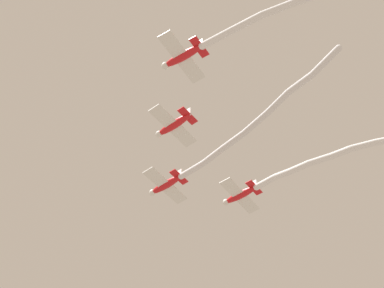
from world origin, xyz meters
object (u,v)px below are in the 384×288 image
(airplane_right_wing, at_px, (240,195))
(airplane_slot, at_px, (182,56))
(airplane_left_wing, at_px, (173,125))
(airplane_lead, at_px, (166,185))

(airplane_right_wing, bearing_deg, airplane_slot, 107.65)
(airplane_slot, bearing_deg, airplane_left_wing, -50.78)
(airplane_right_wing, bearing_deg, airplane_lead, 48.95)
(airplane_lead, distance_m, airplane_left_wing, 8.28)
(airplane_lead, distance_m, airplane_slot, 16.58)
(airplane_left_wing, distance_m, airplane_right_wing, 12.32)
(airplane_left_wing, bearing_deg, airplane_lead, -44.87)
(airplane_lead, xyz_separation_m, airplane_right_wing, (-5.83, -5.88, 0.30))
(airplane_lead, relative_size, airplane_right_wing, 1.00)
(airplane_lead, height_order, airplane_left_wing, same)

